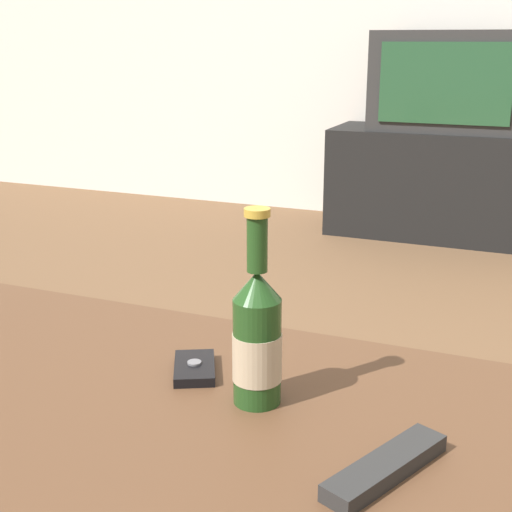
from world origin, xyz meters
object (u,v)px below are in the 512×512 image
Objects in this scene: beer_bottle at (257,337)px; remote_control at (386,467)px; tv_stand at (443,184)px; cell_phone at (195,368)px; television at (451,81)px.

beer_bottle reaches higher than remote_control.
tv_stand reaches higher than cell_phone.
beer_bottle is at bearing 176.56° from remote_control.
tv_stand is 9.44× the size of cell_phone.
tv_stand is 4.06× the size of beer_bottle.
beer_bottle is 0.23m from remote_control.
beer_bottle reaches higher than cell_phone.
tv_stand is at bearing 63.59° from cell_phone.
television is 3.88× the size of remote_control.
television reaches higher than cell_phone.
television reaches higher than beer_bottle.
beer_bottle is at bearing -87.16° from television.
television is 2.66m from beer_bottle.
tv_stand is 5.91× the size of remote_control.
beer_bottle is 0.15m from cell_phone.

